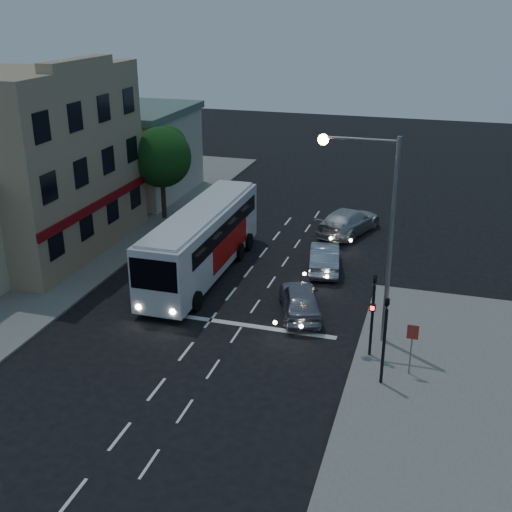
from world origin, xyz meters
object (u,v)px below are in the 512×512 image
(car_suv, at_px, (300,300))
(traffic_signal_side, at_px, (385,331))
(car_sedan_a, at_px, (324,257))
(street_tree, at_px, (161,154))
(regulatory_sign, at_px, (412,341))
(traffic_signal_main, at_px, (373,306))
(car_sedan_b, at_px, (349,221))
(tour_bus, at_px, (202,240))
(streetlight, at_px, (377,218))

(car_suv, distance_m, traffic_signal_side, 6.87)
(car_suv, relative_size, car_sedan_a, 1.00)
(car_sedan_a, relative_size, street_tree, 0.72)
(car_suv, bearing_deg, regulatory_sign, 124.49)
(car_sedan_a, bearing_deg, street_tree, -34.79)
(traffic_signal_main, height_order, traffic_signal_side, same)
(car_sedan_b, height_order, traffic_signal_main, traffic_signal_main)
(tour_bus, bearing_deg, traffic_signal_side, -37.87)
(car_suv, relative_size, car_sedan_b, 0.80)
(traffic_signal_main, xyz_separation_m, traffic_signal_side, (0.70, -1.98, 0.00))
(tour_bus, distance_m, traffic_signal_side, 13.39)
(car_sedan_a, height_order, regulatory_sign, regulatory_sign)
(car_suv, height_order, regulatory_sign, regulatory_sign)
(traffic_signal_side, relative_size, street_tree, 0.66)
(traffic_signal_side, xyz_separation_m, street_tree, (-16.51, 16.22, 2.08))
(tour_bus, bearing_deg, car_sedan_a, 21.76)
(car_suv, distance_m, regulatory_sign, 6.80)
(streetlight, distance_m, street_tree, 20.19)
(car_sedan_a, height_order, traffic_signal_side, traffic_signal_side)
(traffic_signal_side, bearing_deg, streetlight, 105.70)
(regulatory_sign, distance_m, streetlight, 5.18)
(streetlight, xyz_separation_m, street_tree, (-15.55, 12.82, -1.23))
(traffic_signal_main, relative_size, traffic_signal_side, 1.00)
(traffic_signal_side, bearing_deg, street_tree, 135.50)
(car_sedan_a, height_order, street_tree, street_tree)
(car_sedan_a, relative_size, traffic_signal_main, 1.09)
(tour_bus, distance_m, car_suv, 7.06)
(regulatory_sign, xyz_separation_m, streetlight, (-1.96, 2.44, 4.14))
(regulatory_sign, bearing_deg, streetlight, 128.75)
(car_sedan_b, bearing_deg, car_sedan_a, 105.59)
(tour_bus, height_order, traffic_signal_side, traffic_signal_side)
(car_suv, distance_m, streetlight, 6.26)
(streetlight, bearing_deg, car_sedan_b, 102.63)
(car_suv, relative_size, traffic_signal_main, 1.09)
(tour_bus, xyz_separation_m, car_suv, (6.17, -3.19, -1.25))
(tour_bus, height_order, car_sedan_b, tour_bus)
(traffic_signal_side, bearing_deg, car_sedan_b, 103.25)
(car_sedan_b, xyz_separation_m, regulatory_sign, (5.00, -16.04, 0.78))
(traffic_signal_main, relative_size, streetlight, 0.46)
(tour_bus, relative_size, car_sedan_b, 2.17)
(car_sedan_b, xyz_separation_m, street_tree, (-12.50, -0.78, 3.69))
(traffic_signal_main, xyz_separation_m, streetlight, (-0.26, 1.42, 3.31))
(car_sedan_a, relative_size, regulatory_sign, 2.04)
(car_sedan_a, distance_m, streetlight, 9.47)
(regulatory_sign, bearing_deg, tour_bus, 148.06)
(car_sedan_b, height_order, streetlight, streetlight)
(car_suv, height_order, traffic_signal_main, traffic_signal_main)
(tour_bus, relative_size, regulatory_sign, 5.53)
(traffic_signal_main, bearing_deg, street_tree, 137.97)
(tour_bus, bearing_deg, car_sedan_b, 53.07)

